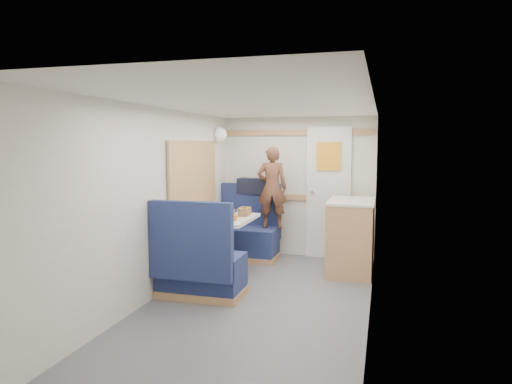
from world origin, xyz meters
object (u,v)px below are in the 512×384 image
(dome_light, at_px, (220,135))
(wine_glass, at_px, (216,209))
(beer_glass, at_px, (245,212))
(tumbler_left, at_px, (202,215))
(bread_loaf, at_px, (244,212))
(galley_counter, at_px, (351,236))
(salt_grinder, at_px, (228,213))
(pepper_grinder, at_px, (224,214))
(bench_far, at_px, (247,237))
(person, at_px, (272,187))
(duffel_bag, at_px, (254,186))
(cheese_block, at_px, (221,220))
(tumbler_mid, at_px, (229,210))
(tumbler_right, at_px, (236,213))
(tray, at_px, (226,221))
(dinette_table, at_px, (226,230))
(bench_near, at_px, (199,269))
(orange_fruit, at_px, (234,217))

(dome_light, bearing_deg, wine_glass, -72.74)
(dome_light, relative_size, beer_glass, 1.80)
(tumbler_left, xyz_separation_m, bread_loaf, (0.39, 0.44, -0.01))
(dome_light, height_order, galley_counter, dome_light)
(salt_grinder, height_order, bread_loaf, same)
(pepper_grinder, bearing_deg, tumbler_left, -141.32)
(bench_far, distance_m, person, 0.81)
(person, xyz_separation_m, salt_grinder, (-0.36, -0.80, -0.25))
(duffel_bag, distance_m, pepper_grinder, 1.19)
(bench_far, xyz_separation_m, wine_glass, (-0.07, -1.04, 0.54))
(cheese_block, xyz_separation_m, wine_glass, (-0.13, 0.18, 0.09))
(tumbler_mid, distance_m, tumbler_right, 0.20)
(tray, bearing_deg, salt_grinder, 104.78)
(person, distance_m, wine_glass, 1.16)
(dome_light, distance_m, cheese_block, 1.63)
(dinette_table, bearing_deg, pepper_grinder, -101.21)
(bench_near, height_order, dome_light, dome_light)
(galley_counter, height_order, orange_fruit, galley_counter)
(galley_counter, relative_size, tumbler_right, 8.77)
(galley_counter, relative_size, cheese_block, 9.74)
(bench_near, xyz_separation_m, galley_counter, (1.47, 1.41, 0.17))
(dinette_table, height_order, duffel_bag, duffel_bag)
(bench_far, xyz_separation_m, salt_grinder, (-0.00, -0.78, 0.47))
(tray, bearing_deg, person, 77.13)
(dinette_table, bearing_deg, orange_fruit, -54.08)
(dinette_table, relative_size, person, 0.81)
(tumbler_left, bearing_deg, pepper_grinder, 38.68)
(salt_grinder, bearing_deg, pepper_grinder, -92.30)
(wine_glass, xyz_separation_m, beer_glass, (0.25, 0.35, -0.07))
(dinette_table, xyz_separation_m, tray, (0.09, -0.28, 0.16))
(tray, xyz_separation_m, pepper_grinder, (-0.10, 0.24, 0.04))
(person, distance_m, cheese_block, 1.30)
(bench_near, relative_size, orange_fruit, 13.58)
(person, bearing_deg, tumbler_left, 52.53)
(bench_far, relative_size, person, 0.92)
(bread_loaf, bearing_deg, tumbler_mid, 179.35)
(dome_light, bearing_deg, dinette_table, -65.35)
(dome_light, height_order, tumbler_mid, dome_light)
(bread_loaf, bearing_deg, orange_fruit, -86.36)
(galley_counter, xyz_separation_m, tray, (-1.37, -0.83, 0.26))
(galley_counter, bearing_deg, tumbler_right, -161.04)
(person, xyz_separation_m, tumbler_right, (-0.26, -0.80, -0.25))
(tumbler_right, bearing_deg, bench_near, -96.01)
(dinette_table, bearing_deg, galley_counter, 20.54)
(galley_counter, xyz_separation_m, salt_grinder, (-1.47, -0.46, 0.30))
(dome_light, bearing_deg, pepper_grinder, -66.93)
(dome_light, height_order, salt_grinder, dome_light)
(bread_loaf, bearing_deg, dinette_table, -126.91)
(cheese_block, relative_size, pepper_grinder, 0.92)
(person, bearing_deg, cheese_block, 67.03)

